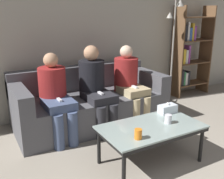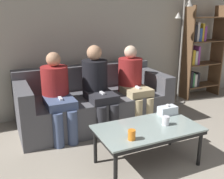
# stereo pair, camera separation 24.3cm
# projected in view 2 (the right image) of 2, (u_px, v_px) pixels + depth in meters

# --- Properties ---
(wall_back) EXTENTS (12.00, 0.06, 2.60)m
(wall_back) POSITION_uv_depth(u_px,v_px,m) (79.00, 32.00, 4.10)
(wall_back) COLOR #B7B2A3
(wall_back) RESTS_ON ground_plane
(couch) EXTENTS (2.16, 0.97, 0.81)m
(couch) POSITION_uv_depth(u_px,v_px,m) (93.00, 103.00, 3.90)
(couch) COLOR #515156
(couch) RESTS_ON ground_plane
(coffee_table) EXTENTS (1.10, 0.61, 0.44)m
(coffee_table) POSITION_uv_depth(u_px,v_px,m) (148.00, 131.00, 2.78)
(coffee_table) COLOR #8C9E99
(coffee_table) RESTS_ON ground_plane
(cup_near_left) EXTENTS (0.07, 0.07, 0.10)m
(cup_near_left) POSITION_uv_depth(u_px,v_px,m) (132.00, 135.00, 2.48)
(cup_near_left) COLOR orange
(cup_near_left) RESTS_ON coffee_table
(cup_near_right) EXTENTS (0.08, 0.08, 0.10)m
(cup_near_right) POSITION_uv_depth(u_px,v_px,m) (166.00, 121.00, 2.80)
(cup_near_right) COLOR silver
(cup_near_right) RESTS_ON coffee_table
(tissue_box) EXTENTS (0.22, 0.12, 0.13)m
(tissue_box) POSITION_uv_depth(u_px,v_px,m) (167.00, 110.00, 3.09)
(tissue_box) COLOR silver
(tissue_box) RESTS_ON coffee_table
(bookshelf) EXTENTS (0.78, 0.32, 1.71)m
(bookshelf) POSITION_uv_depth(u_px,v_px,m) (198.00, 53.00, 4.93)
(bookshelf) COLOR brown
(bookshelf) RESTS_ON ground_plane
(standing_lamp) EXTENTS (0.31, 0.26, 1.81)m
(standing_lamp) POSITION_uv_depth(u_px,v_px,m) (182.00, 41.00, 4.53)
(standing_lamp) COLOR gray
(standing_lamp) RESTS_ON ground_plane
(seated_person_left_end) EXTENTS (0.36, 0.68, 1.11)m
(seated_person_left_end) POSITION_uv_depth(u_px,v_px,m) (57.00, 92.00, 3.40)
(seated_person_left_end) COLOR #47567A
(seated_person_left_end) RESTS_ON ground_plane
(seated_person_mid_left) EXTENTS (0.36, 0.70, 1.17)m
(seated_person_mid_left) POSITION_uv_depth(u_px,v_px,m) (97.00, 85.00, 3.62)
(seated_person_mid_left) COLOR #28282D
(seated_person_mid_left) RESTS_ON ground_plane
(seated_person_mid_right) EXTENTS (0.35, 0.65, 1.14)m
(seated_person_mid_right) POSITION_uv_depth(u_px,v_px,m) (133.00, 81.00, 3.86)
(seated_person_mid_right) COLOR tan
(seated_person_mid_right) RESTS_ON ground_plane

